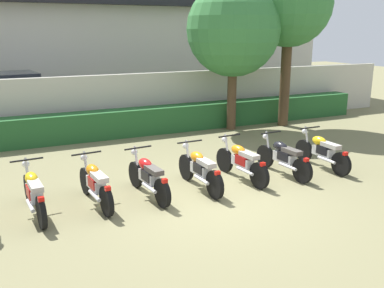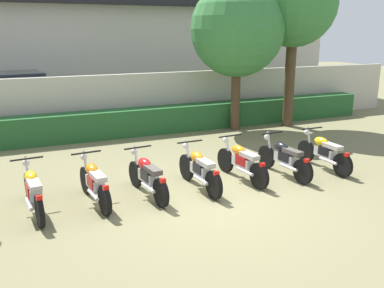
% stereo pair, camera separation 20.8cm
% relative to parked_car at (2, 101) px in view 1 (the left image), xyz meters
% --- Properties ---
extents(ground, '(60.00, 60.00, 0.00)m').
position_rel_parked_car_xyz_m(ground, '(3.58, -8.93, -0.94)').
color(ground, olive).
extents(building, '(23.77, 6.50, 8.51)m').
position_rel_parked_car_xyz_m(building, '(3.58, 5.28, 3.32)').
color(building, beige).
rests_on(building, ground).
extents(compound_wall, '(22.58, 0.30, 1.92)m').
position_rel_parked_car_xyz_m(compound_wall, '(3.58, -2.28, 0.02)').
color(compound_wall, '#BCB7A8').
rests_on(compound_wall, ground).
extents(hedge_row, '(18.07, 0.70, 0.86)m').
position_rel_parked_car_xyz_m(hedge_row, '(3.58, -2.98, -0.51)').
color(hedge_row, '#235628').
rests_on(hedge_row, ground).
extents(parked_car, '(4.71, 2.58, 1.89)m').
position_rel_parked_car_xyz_m(parked_car, '(0.00, 0.00, 0.00)').
color(parked_car, '#9EA3A8').
rests_on(parked_car, ground).
extents(tree_near_inspector, '(3.08, 3.08, 4.88)m').
position_rel_parked_car_xyz_m(tree_near_inspector, '(7.08, -3.58, 2.39)').
color(tree_near_inspector, '#4C3823').
rests_on(tree_near_inspector, ground).
extents(tree_far_side, '(2.87, 2.87, 5.60)m').
position_rel_parked_car_xyz_m(tree_far_side, '(9.08, -3.83, 3.18)').
color(tree_far_side, '#4C3823').
rests_on(tree_far_side, ground).
extents(motorcycle_in_row_0, '(0.60, 1.88, 0.94)m').
position_rel_parked_car_xyz_m(motorcycle_in_row_0, '(0.26, -8.15, -0.50)').
color(motorcycle_in_row_0, black).
rests_on(motorcycle_in_row_0, ground).
extents(motorcycle_in_row_1, '(0.60, 1.82, 0.94)m').
position_rel_parked_car_xyz_m(motorcycle_in_row_1, '(1.38, -8.16, -0.50)').
color(motorcycle_in_row_1, black).
rests_on(motorcycle_in_row_1, ground).
extents(motorcycle_in_row_2, '(0.60, 1.83, 0.94)m').
position_rel_parked_car_xyz_m(motorcycle_in_row_2, '(2.44, -8.20, -0.50)').
color(motorcycle_in_row_2, black).
rests_on(motorcycle_in_row_2, ground).
extents(motorcycle_in_row_3, '(0.60, 1.88, 0.95)m').
position_rel_parked_car_xyz_m(motorcycle_in_row_3, '(3.58, -8.25, -0.49)').
color(motorcycle_in_row_3, black).
rests_on(motorcycle_in_row_3, ground).
extents(motorcycle_in_row_4, '(0.60, 1.89, 0.95)m').
position_rel_parked_car_xyz_m(motorcycle_in_row_4, '(4.69, -8.14, -0.49)').
color(motorcycle_in_row_4, black).
rests_on(motorcycle_in_row_4, ground).
extents(motorcycle_in_row_5, '(0.60, 1.86, 0.94)m').
position_rel_parked_car_xyz_m(motorcycle_in_row_5, '(5.75, -8.26, -0.50)').
color(motorcycle_in_row_5, black).
rests_on(motorcycle_in_row_5, ground).
extents(motorcycle_in_row_6, '(0.60, 1.87, 0.94)m').
position_rel_parked_car_xyz_m(motorcycle_in_row_6, '(6.93, -8.25, -0.50)').
color(motorcycle_in_row_6, black).
rests_on(motorcycle_in_row_6, ground).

